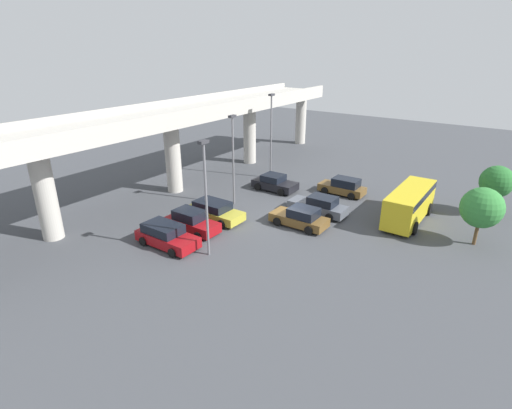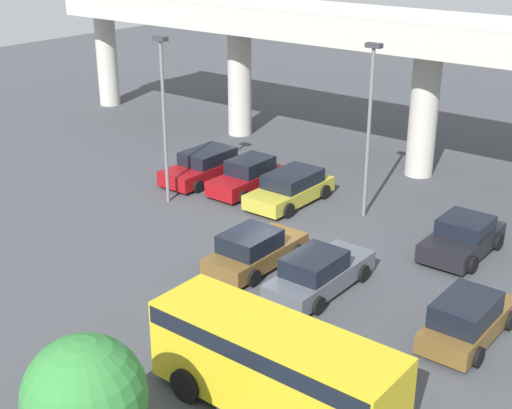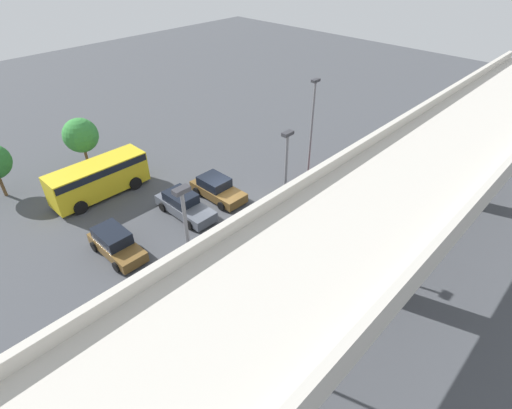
{
  "view_description": "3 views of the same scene",
  "coord_description": "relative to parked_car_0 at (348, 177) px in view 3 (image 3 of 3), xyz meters",
  "views": [
    {
      "loc": [
        -25.34,
        -14.48,
        13.26
      ],
      "look_at": [
        -1.93,
        1.95,
        1.73
      ],
      "focal_mm": 28.0,
      "sensor_mm": 36.0,
      "label": 1
    },
    {
      "loc": [
        15.41,
        -20.56,
        12.74
      ],
      "look_at": [
        -1.36,
        0.64,
        1.8
      ],
      "focal_mm": 50.0,
      "sensor_mm": 36.0,
      "label": 2
    },
    {
      "loc": [
        16.11,
        18.51,
        16.92
      ],
      "look_at": [
        -0.0,
        3.16,
        1.34
      ],
      "focal_mm": 28.0,
      "sensor_mm": 36.0,
      "label": 3
    }
  ],
  "objects": [
    {
      "name": "shuttle_bus",
      "position": [
        14.11,
        -12.74,
        0.85
      ],
      "size": [
        7.24,
        2.54,
        2.67
      ],
      "rotation": [
        0.0,
        0.0,
        3.14
      ],
      "color": "gold",
      "rests_on": "ground_plane"
    },
    {
      "name": "lamp_post_mid_lot",
      "position": [
        0.67,
        -3.35,
        3.86
      ],
      "size": [
        0.7,
        0.35,
        7.85
      ],
      "color": "slate",
      "rests_on": "ground_plane"
    },
    {
      "name": "parked_car_1",
      "position": [
        2.75,
        0.18,
        0.0
      ],
      "size": [
        2.0,
        4.34,
        1.64
      ],
      "rotation": [
        0.0,
        0.0,
        -1.57
      ],
      "color": "maroon",
      "rests_on": "ground_plane"
    },
    {
      "name": "lamp_post_near_aisle",
      "position": [
        17.14,
        2.42,
        4.3
      ],
      "size": [
        0.7,
        0.35,
        8.69
      ],
      "color": "slate",
      "rests_on": "ground_plane"
    },
    {
      "name": "parked_car_4",
      "position": [
        11.26,
        -6.23,
        -0.03
      ],
      "size": [
        2.05,
        4.9,
        1.58
      ],
      "rotation": [
        0.0,
        0.0,
        1.57
      ],
      "color": "#515660",
      "rests_on": "ground_plane"
    },
    {
      "name": "parked_car_2",
      "position": [
        5.37,
        0.2,
        -0.01
      ],
      "size": [
        2.25,
        4.85,
        1.51
      ],
      "rotation": [
        0.0,
        0.0,
        -1.57
      ],
      "color": "gold",
      "rests_on": "ground_plane"
    },
    {
      "name": "parked_car_5",
      "position": [
        14.1,
        -0.03,
        -0.04
      ],
      "size": [
        2.26,
        4.31,
        1.52
      ],
      "rotation": [
        0.0,
        0.0,
        -1.57
      ],
      "color": "black",
      "rests_on": "ground_plane"
    },
    {
      "name": "highway_overpass",
      "position": [
        8.35,
        7.69,
        5.69
      ],
      "size": [
        50.69,
        6.23,
        8.15
      ],
      "color": "#BCB7AD",
      "rests_on": "ground_plane"
    },
    {
      "name": "parked_car_3",
      "position": [
        8.22,
        -6.16,
        -0.03
      ],
      "size": [
        2.13,
        4.49,
        1.56
      ],
      "rotation": [
        0.0,
        0.0,
        1.57
      ],
      "color": "brown",
      "rests_on": "ground_plane"
    },
    {
      "name": "tree_front_left",
      "position": [
        12.64,
        -17.81,
        2.06
      ],
      "size": [
        2.84,
        2.84,
        4.24
      ],
      "color": "brown",
      "rests_on": "ground_plane"
    },
    {
      "name": "lamp_post_by_overpass",
      "position": [
        8.96,
        0.95,
        3.86
      ],
      "size": [
        0.7,
        0.35,
        7.84
      ],
      "color": "slate",
      "rests_on": "ground_plane"
    },
    {
      "name": "ground_plane",
      "position": [
        8.35,
        -5.16,
        -0.75
      ],
      "size": [
        105.49,
        105.49,
        0.0
      ],
      "primitive_type": "plane",
      "color": "#424449"
    },
    {
      "name": "parked_car_6",
      "position": [
        16.81,
        -5.98,
        0.01
      ],
      "size": [
        1.98,
        4.31,
        1.6
      ],
      "rotation": [
        0.0,
        0.0,
        1.57
      ],
      "color": "brown",
      "rests_on": "ground_plane"
    },
    {
      "name": "parked_car_0",
      "position": [
        0.0,
        0.0,
        0.0
      ],
      "size": [
        2.22,
        4.69,
        1.56
      ],
      "rotation": [
        0.0,
        0.0,
        -1.57
      ],
      "color": "maroon",
      "rests_on": "ground_plane"
    }
  ]
}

